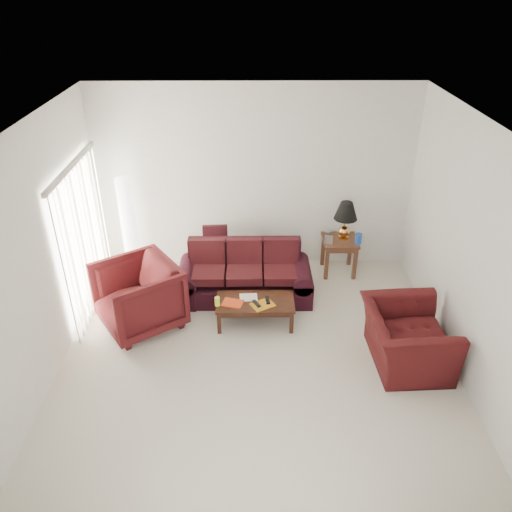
{
  "coord_description": "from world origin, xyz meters",
  "views": [
    {
      "loc": [
        -0.06,
        -4.94,
        4.38
      ],
      "look_at": [
        0.0,
        0.85,
        1.05
      ],
      "focal_mm": 35.0,
      "sensor_mm": 36.0,
      "label": 1
    }
  ],
  "objects_px": {
    "end_table": "(339,256)",
    "coffee_table": "(255,312)",
    "sofa": "(244,273)",
    "floor_lamp": "(129,228)",
    "armchair_left": "(138,296)",
    "armchair_right": "(406,338)"
  },
  "relations": [
    {
      "from": "floor_lamp",
      "to": "coffee_table",
      "type": "bearing_deg",
      "value": -33.77
    },
    {
      "from": "end_table",
      "to": "armchair_right",
      "type": "bearing_deg",
      "value": -77.15
    },
    {
      "from": "armchair_left",
      "to": "end_table",
      "type": "bearing_deg",
      "value": 80.57
    },
    {
      "from": "coffee_table",
      "to": "armchair_right",
      "type": "bearing_deg",
      "value": -39.63
    },
    {
      "from": "end_table",
      "to": "sofa",
      "type": "bearing_deg",
      "value": -155.3
    },
    {
      "from": "sofa",
      "to": "coffee_table",
      "type": "height_order",
      "value": "sofa"
    },
    {
      "from": "end_table",
      "to": "coffee_table",
      "type": "height_order",
      "value": "end_table"
    },
    {
      "from": "sofa",
      "to": "armchair_right",
      "type": "bearing_deg",
      "value": -38.05
    },
    {
      "from": "end_table",
      "to": "armchair_right",
      "type": "height_order",
      "value": "armchair_right"
    },
    {
      "from": "sofa",
      "to": "armchair_right",
      "type": "distance_m",
      "value": 2.53
    },
    {
      "from": "sofa",
      "to": "floor_lamp",
      "type": "distance_m",
      "value": 1.97
    },
    {
      "from": "sofa",
      "to": "end_table",
      "type": "distance_m",
      "value": 1.7
    },
    {
      "from": "end_table",
      "to": "armchair_left",
      "type": "height_order",
      "value": "armchair_left"
    },
    {
      "from": "sofa",
      "to": "coffee_table",
      "type": "xyz_separation_m",
      "value": [
        0.16,
        -0.68,
        -0.22
      ]
    },
    {
      "from": "end_table",
      "to": "armchair_left",
      "type": "xyz_separation_m",
      "value": [
        -3.0,
        -1.4,
        0.17
      ]
    },
    {
      "from": "end_table",
      "to": "floor_lamp",
      "type": "xyz_separation_m",
      "value": [
        -3.35,
        -0.07,
        0.55
      ]
    },
    {
      "from": "end_table",
      "to": "armchair_right",
      "type": "relative_size",
      "value": 0.53
    },
    {
      "from": "armchair_right",
      "to": "coffee_table",
      "type": "distance_m",
      "value": 2.07
    },
    {
      "from": "armchair_left",
      "to": "coffee_table",
      "type": "distance_m",
      "value": 1.64
    },
    {
      "from": "sofa",
      "to": "coffee_table",
      "type": "bearing_deg",
      "value": -78.82
    },
    {
      "from": "coffee_table",
      "to": "end_table",
      "type": "bearing_deg",
      "value": 28.86
    },
    {
      "from": "sofa",
      "to": "coffee_table",
      "type": "relative_size",
      "value": 1.86
    }
  ]
}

